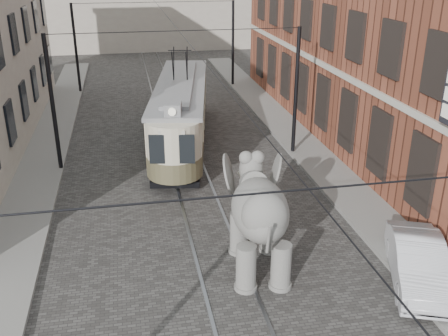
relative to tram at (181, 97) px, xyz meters
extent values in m
plane|color=#44423F|center=(-0.18, -8.74, -2.35)|extent=(120.00, 120.00, 0.00)
cube|color=slate|center=(5.82, -8.74, -2.28)|extent=(2.00, 60.00, 0.15)
cube|color=slate|center=(-6.68, -8.74, -2.28)|extent=(2.00, 60.00, 0.15)
cube|color=brown|center=(10.82, 0.26, 3.65)|extent=(8.00, 26.00, 12.00)
imported|color=silver|center=(5.29, -13.47, -1.68)|extent=(2.79, 4.30, 1.34)
camera|label=1|loc=(-2.68, -24.80, 6.61)|focal=41.08mm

